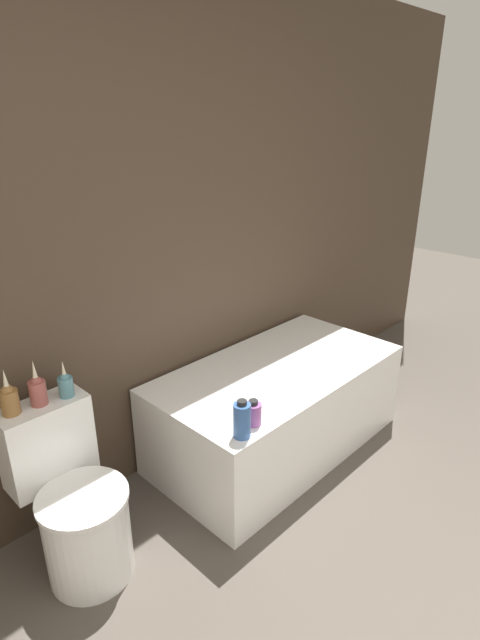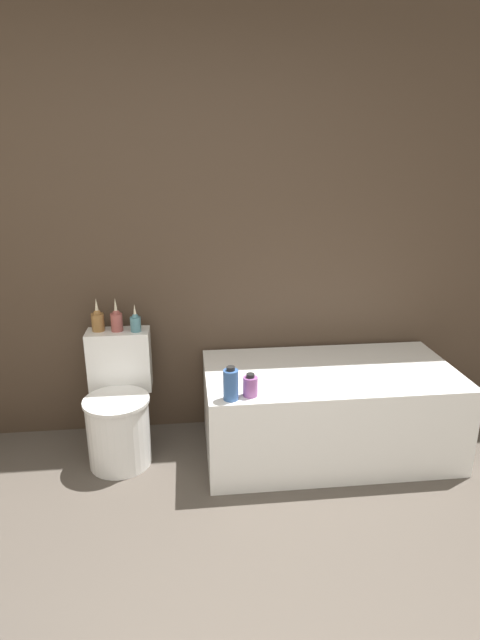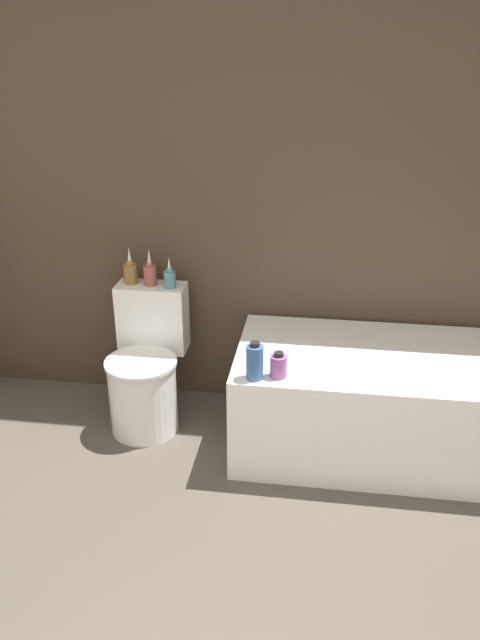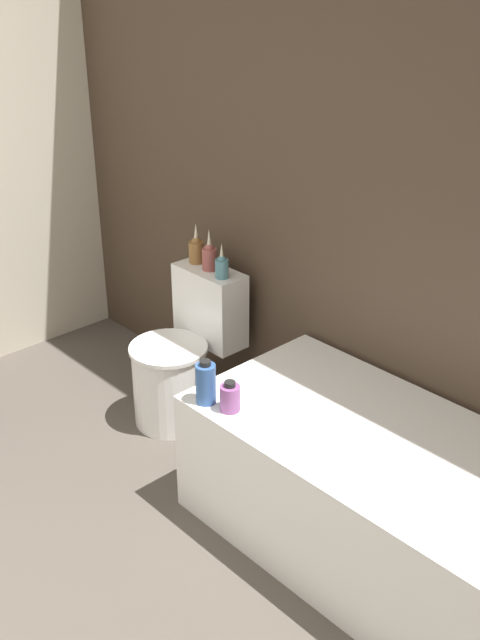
% 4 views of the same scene
% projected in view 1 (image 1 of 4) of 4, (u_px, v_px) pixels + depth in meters
% --- Properties ---
extents(wall_back_tiled, '(6.40, 0.06, 2.60)m').
position_uv_depth(wall_back_tiled, '(108.00, 246.00, 2.34)').
color(wall_back_tiled, '#423326').
rests_on(wall_back_tiled, ground_plane).
extents(bathtub, '(1.49, 0.77, 0.54)m').
position_uv_depth(bathtub, '(277.00, 406.00, 2.95)').
color(bathtub, white).
rests_on(bathtub, ground).
extents(toilet, '(0.38, 0.55, 0.74)m').
position_uv_depth(toilet, '(75.00, 505.00, 2.15)').
color(toilet, white).
rests_on(toilet, ground).
extents(vase_gold, '(0.08, 0.08, 0.20)m').
position_uv_depth(vase_gold, '(9.00, 399.00, 2.01)').
color(vase_gold, olive).
rests_on(vase_gold, toilet).
extents(vase_silver, '(0.07, 0.07, 0.21)m').
position_uv_depth(vase_silver, '(37.00, 390.00, 2.08)').
color(vase_silver, '#994C47').
rests_on(vase_silver, toilet).
extents(vase_bronze, '(0.06, 0.06, 0.17)m').
position_uv_depth(vase_bronze, '(66.00, 384.00, 2.14)').
color(vase_bronze, teal).
rests_on(vase_bronze, toilet).
extents(shampoo_bottle_tall, '(0.08, 0.08, 0.18)m').
position_uv_depth(shampoo_bottle_tall, '(242.00, 420.00, 2.20)').
color(shampoo_bottle_tall, '#335999').
rests_on(shampoo_bottle_tall, bathtub).
extents(shampoo_bottle_short, '(0.08, 0.08, 0.13)m').
position_uv_depth(shampoo_bottle_short, '(253.00, 413.00, 2.30)').
color(shampoo_bottle_short, '#8C4C8C').
rests_on(shampoo_bottle_short, bathtub).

